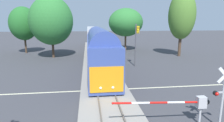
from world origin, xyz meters
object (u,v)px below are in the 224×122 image
at_px(commuter_train, 96,42).
at_px(maple_right_background, 182,15).
at_px(crossing_gate_near, 190,103).
at_px(elm_centre_background, 126,22).
at_px(crossing_signal_mast, 224,91).
at_px(traffic_signal_far_side, 137,38).
at_px(oak_behind_train, 51,21).
at_px(pine_left_background, 24,24).

distance_m(commuter_train, maple_right_background, 15.99).
xyz_separation_m(crossing_gate_near, elm_centre_background, (2.10, 30.60, 4.66)).
bearing_deg(crossing_gate_near, crossing_signal_mast, -20.14).
relative_size(crossing_signal_mast, traffic_signal_far_side, 0.65).
bearing_deg(crossing_signal_mast, oak_behind_train, 119.35).
height_order(elm_centre_background, pine_left_background, pine_left_background).
bearing_deg(pine_left_background, commuter_train, -26.46).
xyz_separation_m(oak_behind_train, pine_left_background, (-6.40, 5.83, -0.53)).
height_order(traffic_signal_far_side, maple_right_background, maple_right_background).
bearing_deg(crossing_signal_mast, crossing_gate_near, 159.86).
bearing_deg(traffic_signal_far_side, crossing_signal_mast, -86.61).
bearing_deg(pine_left_background, crossing_gate_near, -58.05).
distance_m(traffic_signal_far_side, elm_centre_background, 15.15).
height_order(commuter_train, oak_behind_train, oak_behind_train).
distance_m(commuter_train, traffic_signal_far_side, 9.07).
bearing_deg(oak_behind_train, pine_left_background, 137.67).
bearing_deg(oak_behind_train, traffic_signal_far_side, -33.00).
bearing_deg(traffic_signal_far_side, maple_right_background, 34.79).
distance_m(traffic_signal_far_side, pine_left_background, 24.04).
bearing_deg(pine_left_background, traffic_signal_far_side, -36.36).
height_order(commuter_train, crossing_signal_mast, commuter_train).
distance_m(commuter_train, crossing_signal_mast, 24.35).
bearing_deg(traffic_signal_far_side, elm_centre_background, 84.52).
bearing_deg(crossing_gate_near, pine_left_background, 121.95).
relative_size(oak_behind_train, pine_left_background, 1.15).
height_order(crossing_gate_near, pine_left_background, pine_left_background).
relative_size(crossing_gate_near, pine_left_background, 0.66).
bearing_deg(crossing_gate_near, commuter_train, 101.48).
relative_size(elm_centre_background, pine_left_background, 0.99).
relative_size(commuter_train, elm_centre_background, 4.39).
height_order(traffic_signal_far_side, pine_left_background, pine_left_background).
relative_size(commuter_train, maple_right_background, 3.42).
height_order(commuter_train, crossing_gate_near, commuter_train).
height_order(commuter_train, traffic_signal_far_side, traffic_signal_far_side).
xyz_separation_m(crossing_signal_mast, maple_right_background, (9.03, 23.21, 5.00)).
bearing_deg(crossing_signal_mast, commuter_train, 104.96).
xyz_separation_m(elm_centre_background, pine_left_background, (-20.73, -0.72, -0.21)).
xyz_separation_m(commuter_train, crossing_signal_mast, (6.29, -23.52, -0.43)).
xyz_separation_m(commuter_train, oak_behind_train, (-7.57, 1.12, 3.60)).
height_order(pine_left_background, maple_right_background, maple_right_background).
bearing_deg(elm_centre_background, maple_right_background, -42.99).
height_order(crossing_signal_mast, maple_right_background, maple_right_background).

